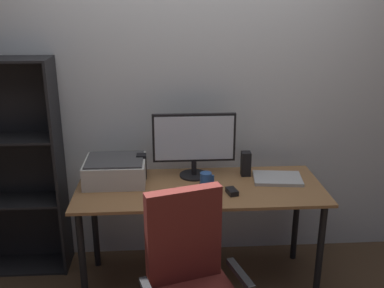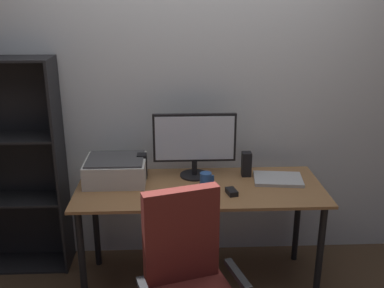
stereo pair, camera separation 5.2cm
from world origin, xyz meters
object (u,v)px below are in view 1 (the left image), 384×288
Objects in this scene: coffee_mug at (206,180)px; speaker_right at (246,164)px; mouse at (232,191)px; laptop at (277,178)px; bookshelf at (2,170)px; desk at (200,199)px; keyboard at (196,195)px; speaker_left at (142,166)px; printer at (115,170)px; monitor at (194,141)px.

coffee_mug is 0.59× the size of speaker_right.
mouse is 0.39m from laptop.
bookshelf is at bearing 179.64° from laptop.
keyboard is at bearing -104.57° from desk.
keyboard is at bearing -139.29° from speaker_right.
speaker_left reaches higher than mouse.
bookshelf is at bearing 166.76° from coffee_mug.
printer is (-0.75, 0.24, 0.06)m from mouse.
speaker_right reaches higher than coffee_mug.
printer reaches higher than coffee_mug.
bookshelf is at bearing 166.77° from desk.
keyboard is 0.72× the size of printer.
keyboard is at bearing -91.85° from monitor.
speaker_right is (0.14, 0.29, 0.07)m from mouse.
coffee_mug is (0.04, -0.01, 0.14)m from desk.
coffee_mug is 0.25× the size of printer.
laptop is (0.49, 0.08, -0.04)m from coffee_mug.
keyboard is 0.91× the size of laptop.
mouse is 0.24× the size of printer.
speaker_right is at bearing -1.26° from monitor.
speaker_left reaches higher than printer.
printer is at bearing -175.42° from laptop.
desk is 9.47× the size of speaker_left.
keyboard is 1.71× the size of speaker_right.
bookshelf is at bearing 166.16° from printer.
monitor reaches higher than speaker_left.
keyboard is 1.71× the size of speaker_left.
monitor reaches higher than keyboard.
speaker_right is 0.89m from printer.
coffee_mug is at bearing -71.15° from monitor.
monitor reaches higher than speaker_right.
keyboard is at bearing 172.05° from mouse.
speaker_left is (-0.92, 0.10, 0.07)m from laptop.
desk is at bearing 133.97° from mouse.
monitor is 0.36× the size of bookshelf.
laptop is at bearing -10.58° from monitor.
bookshelf reaches higher than mouse.
keyboard is 2.91× the size of coffee_mug.
desk is 0.41m from speaker_right.
speaker_right is at bearing 3.23° from printer.
printer is at bearing -173.77° from monitor.
speaker_left is (-0.58, 0.29, 0.07)m from mouse.
speaker_left is at bearing -178.74° from monitor.
mouse is 1.62m from bookshelf.
mouse is at bearing -15.90° from bookshelf.
printer is (-1.09, 0.05, 0.07)m from laptop.
bookshelf is at bearing 174.96° from speaker_right.
speaker_right is (0.33, 0.17, 0.17)m from desk.
bookshelf is at bearing 171.34° from speaker_left.
printer is 0.26× the size of bookshelf.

